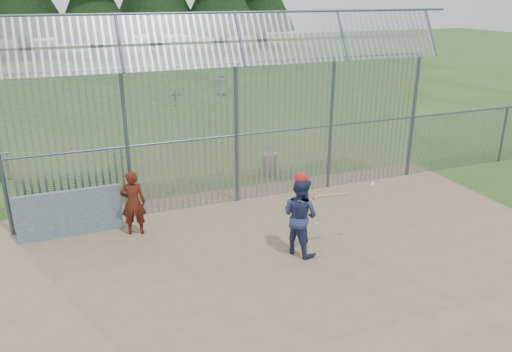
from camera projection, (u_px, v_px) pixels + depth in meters
name	position (u px, v px, depth m)	size (l,w,h in m)	color
ground	(287.00, 256.00, 11.57)	(120.00, 120.00, 0.00)	#2D511E
dirt_infield	(297.00, 266.00, 11.13)	(14.00, 10.00, 0.02)	#756047
dugout_wall	(70.00, 213.00, 12.33)	(2.50, 0.12, 1.20)	#38566B
batter	(300.00, 216.00, 11.41)	(0.90, 0.70, 1.86)	navy
onlooker	(133.00, 203.00, 12.36)	(0.61, 0.40, 1.67)	maroon
bg_kid_standing	(221.00, 84.00, 29.27)	(0.68, 0.44, 1.40)	slate
bg_kid_seated	(176.00, 98.00, 26.38)	(0.56, 0.24, 0.96)	slate
batting_gear	(307.00, 181.00, 11.14)	(1.87, 0.50, 0.64)	#B31E17
trash_can	(269.00, 164.00, 16.62)	(0.56, 0.56, 0.82)	gray
backstop_fence	(296.00, 118.00, 14.37)	(20.09, 0.81, 5.30)	#47566B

